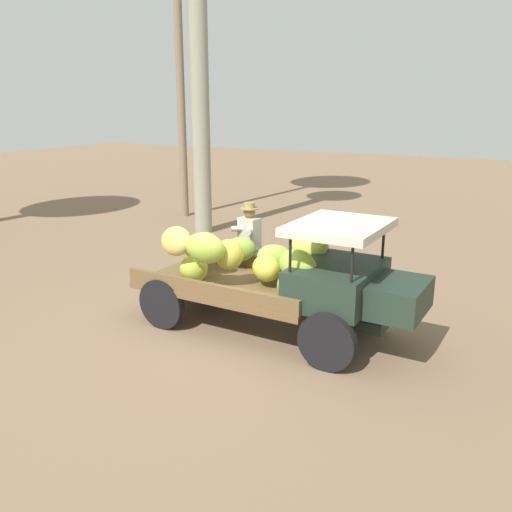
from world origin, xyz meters
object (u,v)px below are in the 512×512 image
loose_banana_bunch (270,276)px  truck (283,276)px  farmer (249,241)px  wooden_crate (179,281)px

loose_banana_bunch → truck: bearing=-58.9°
farmer → loose_banana_bunch: farmer is taller
wooden_crate → farmer: bearing=35.3°
wooden_crate → loose_banana_bunch: bearing=41.4°
wooden_crate → loose_banana_bunch: wooden_crate is taller
loose_banana_bunch → wooden_crate: bearing=-138.6°
truck → wooden_crate: (-2.50, 0.75, -0.69)m
truck → loose_banana_bunch: bearing=123.5°
wooden_crate → loose_banana_bunch: (1.33, 1.18, -0.05)m
truck → wooden_crate: bearing=165.6°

